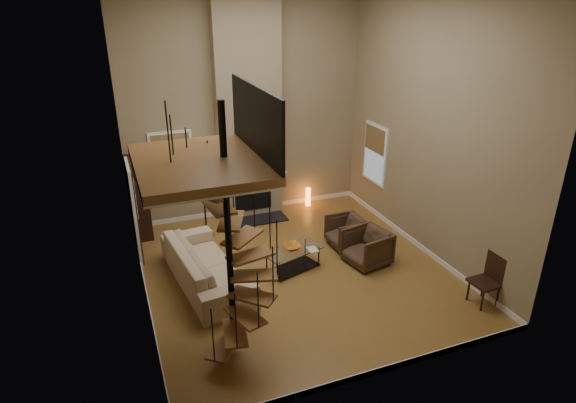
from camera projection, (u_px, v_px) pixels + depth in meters
name	position (u px, v px, depth m)	size (l,w,h in m)	color
ground	(295.00, 270.00, 10.03)	(6.00, 6.50, 0.01)	#A97936
back_wall	(246.00, 108.00, 11.73)	(6.00, 0.02, 5.50)	#92815E
front_wall	(390.00, 210.00, 6.16)	(6.00, 0.02, 5.50)	#92815E
left_wall	(128.00, 161.00, 7.95)	(0.02, 6.50, 5.50)	#92815E
right_wall	(430.00, 128.00, 9.94)	(0.02, 6.50, 5.50)	#92815E
baseboard_back	(250.00, 208.00, 12.78)	(6.00, 0.02, 0.12)	white
baseboard_front	(375.00, 372.00, 7.23)	(6.00, 0.02, 0.12)	white
baseboard_left	(147.00, 297.00, 9.01)	(0.02, 6.50, 0.12)	white
baseboard_right	(416.00, 243.00, 11.00)	(0.02, 6.50, 0.12)	white
chimney_breast	(248.00, 110.00, 11.57)	(1.60, 0.38, 5.50)	#947F60
hearth	(257.00, 220.00, 12.22)	(1.50, 0.60, 0.04)	black
firebox	(253.00, 197.00, 12.26)	(0.95, 0.02, 0.72)	black
mantel	(254.00, 176.00, 11.96)	(1.70, 0.18, 0.06)	white
mirror_frame	(252.00, 144.00, 11.69)	(0.94, 0.94, 0.10)	black
mirror_disc	(252.00, 144.00, 11.70)	(0.80, 0.80, 0.01)	white
vase_left	(231.00, 172.00, 11.75)	(0.24, 0.24, 0.25)	black
vase_right	(276.00, 167.00, 12.14)	(0.20, 0.20, 0.21)	#175253
window_back	(172.00, 161.00, 11.52)	(1.02, 0.06, 1.52)	white
window_right	(375.00, 153.00, 12.09)	(0.06, 1.02, 1.52)	white
entry_door	(135.00, 212.00, 10.18)	(0.10, 1.05, 2.16)	white
loft	(206.00, 159.00, 6.53)	(1.70, 2.20, 1.09)	olive
spiral_stair	(230.00, 249.00, 7.20)	(1.47, 1.47, 4.06)	black
hutch	(139.00, 198.00, 11.16)	(0.40, 0.86, 1.91)	black
sofa	(205.00, 265.00, 9.45)	(2.79, 1.09, 0.81)	#C8AE8A
armchair_near	(349.00, 231.00, 10.90)	(0.75, 0.77, 0.70)	#452F20
armchair_far	(370.00, 247.00, 10.22)	(0.83, 0.86, 0.78)	#452F20
coffee_table	(293.00, 257.00, 9.96)	(1.32, 0.93, 0.45)	silver
bowl	(292.00, 247.00, 9.92)	(0.37, 0.37, 0.09)	#BF7221
book	(312.00, 250.00, 9.87)	(0.20, 0.26, 0.03)	gray
floor_lamp	(203.00, 181.00, 10.87)	(0.39, 0.39, 1.70)	black
accent_lamp	(308.00, 197.00, 13.03)	(0.14, 0.14, 0.49)	orange
side_chair	(489.00, 278.00, 8.78)	(0.49, 0.49, 1.00)	black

